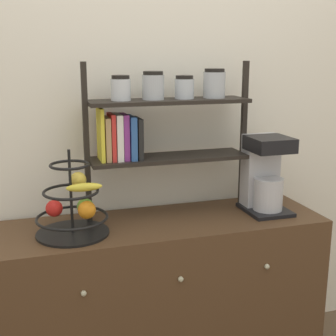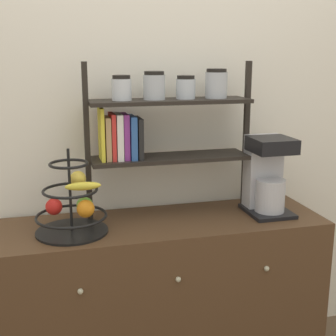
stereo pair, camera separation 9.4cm
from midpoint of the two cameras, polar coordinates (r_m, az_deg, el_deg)
name	(u,v)px [view 1 (the left image)]	position (r m, az deg, el deg)	size (l,w,h in m)	color
wall_back	(148,107)	(2.31, -3.61, 7.45)	(7.00, 0.05, 2.60)	silver
sideboard	(165,300)	(2.33, -1.60, -15.83)	(1.48, 0.47, 0.80)	#4C331E
coffee_maker	(264,174)	(2.30, 10.53, -0.69)	(0.20, 0.24, 0.37)	black
fruit_stand	(74,207)	(2.03, -12.73, -4.69)	(0.31, 0.31, 0.37)	black
shelf_hutch	(156,120)	(2.15, -2.72, 5.89)	(0.79, 0.20, 0.72)	black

